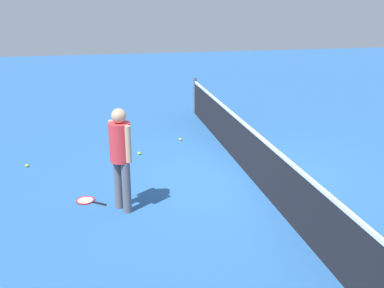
# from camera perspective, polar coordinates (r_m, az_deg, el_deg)

# --- Properties ---
(ground_plane) EXTENTS (40.00, 40.00, 0.00)m
(ground_plane) POSITION_cam_1_polar(r_m,az_deg,el_deg) (8.62, 7.47, -4.22)
(ground_plane) COLOR #265693
(court_net) EXTENTS (10.09, 0.09, 1.07)m
(court_net) POSITION_cam_1_polar(r_m,az_deg,el_deg) (8.44, 7.61, -1.08)
(court_net) COLOR #4C4C51
(court_net) RESTS_ON ground_plane
(player_near_side) EXTENTS (0.49, 0.47, 1.70)m
(player_near_side) POSITION_cam_1_polar(r_m,az_deg,el_deg) (6.98, -9.22, -0.96)
(player_near_side) COLOR #595960
(player_near_side) RESTS_ON ground_plane
(tennis_racket_near_player) EXTENTS (0.49, 0.57, 0.03)m
(tennis_racket_near_player) POSITION_cam_1_polar(r_m,az_deg,el_deg) (7.77, -13.47, -7.13)
(tennis_racket_near_player) COLOR red
(tennis_racket_near_player) RESTS_ON ground_plane
(tennis_ball_near_player) EXTENTS (0.07, 0.07, 0.07)m
(tennis_ball_near_player) POSITION_cam_1_polar(r_m,az_deg,el_deg) (9.77, -6.85, -1.19)
(tennis_ball_near_player) COLOR #C6E033
(tennis_ball_near_player) RESTS_ON ground_plane
(tennis_ball_by_net) EXTENTS (0.07, 0.07, 0.07)m
(tennis_ball_by_net) POSITION_cam_1_polar(r_m,az_deg,el_deg) (9.61, -20.57, -2.63)
(tennis_ball_by_net) COLOR #C6E033
(tennis_ball_by_net) RESTS_ON ground_plane
(tennis_ball_midcourt) EXTENTS (0.07, 0.07, 0.07)m
(tennis_ball_midcourt) POSITION_cam_1_polar(r_m,az_deg,el_deg) (10.65, -1.52, 0.60)
(tennis_ball_midcourt) COLOR #C6E033
(tennis_ball_midcourt) RESTS_ON ground_plane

